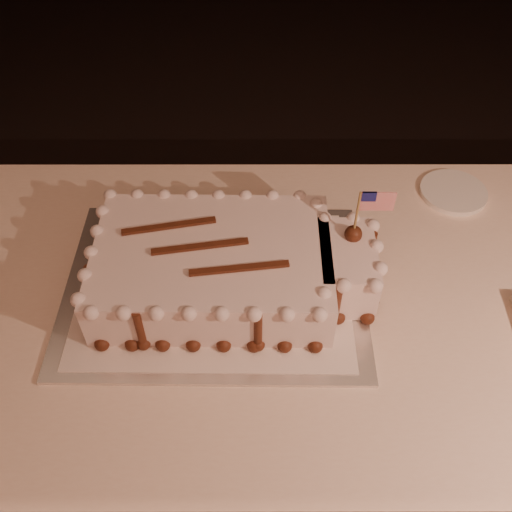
{
  "coord_description": "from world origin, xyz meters",
  "views": [
    {
      "loc": [
        -0.25,
        -0.08,
        1.61
      ],
      "look_at": [
        -0.25,
        0.62,
        0.84
      ],
      "focal_mm": 40.0,
      "sensor_mm": 36.0,
      "label": 1
    }
  ],
  "objects_px": {
    "banquet_table": "(360,392)",
    "cake_board": "(215,286)",
    "sheet_cake": "(230,267)",
    "side_plate": "(453,192)"
  },
  "relations": [
    {
      "from": "banquet_table",
      "to": "cake_board",
      "type": "relative_size",
      "value": 4.16
    },
    {
      "from": "cake_board",
      "to": "banquet_table",
      "type": "bearing_deg",
      "value": -2.73
    },
    {
      "from": "banquet_table",
      "to": "sheet_cake",
      "type": "height_order",
      "value": "sheet_cake"
    },
    {
      "from": "banquet_table",
      "to": "cake_board",
      "type": "xyz_separation_m",
      "value": [
        -0.33,
        0.02,
        0.38
      ]
    },
    {
      "from": "side_plate",
      "to": "banquet_table",
      "type": "bearing_deg",
      "value": -123.78
    },
    {
      "from": "banquet_table",
      "to": "cake_board",
      "type": "height_order",
      "value": "cake_board"
    },
    {
      "from": "cake_board",
      "to": "side_plate",
      "type": "relative_size",
      "value": 3.85
    },
    {
      "from": "banquet_table",
      "to": "side_plate",
      "type": "bearing_deg",
      "value": 56.22
    },
    {
      "from": "banquet_table",
      "to": "side_plate",
      "type": "xyz_separation_m",
      "value": [
        0.2,
        0.29,
        0.38
      ]
    },
    {
      "from": "banquet_table",
      "to": "side_plate",
      "type": "height_order",
      "value": "side_plate"
    }
  ]
}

